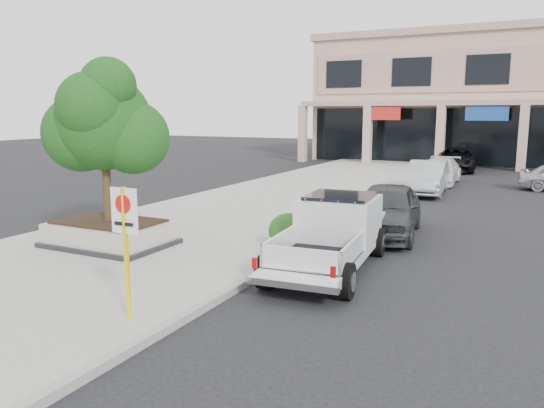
{
  "coord_description": "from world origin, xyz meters",
  "views": [
    {
      "loc": [
        3.85,
        -9.8,
        3.68
      ],
      "look_at": [
        -1.8,
        1.5,
        1.49
      ],
      "focal_mm": 35.0,
      "sensor_mm": 36.0,
      "label": 1
    }
  ],
  "objects": [
    {
      "name": "pickup_truck",
      "position": [
        -0.35,
        1.58,
        0.84
      ],
      "size": [
        2.43,
        5.49,
        1.68
      ],
      "primitive_type": null,
      "rotation": [
        0.0,
        0.0,
        0.09
      ],
      "color": "silver",
      "rests_on": "ground"
    },
    {
      "name": "planter",
      "position": [
        -6.26,
        0.65,
        0.48
      ],
      "size": [
        3.2,
        2.2,
        0.68
      ],
      "color": "black",
      "rests_on": "sidewalk"
    },
    {
      "name": "planter_tree",
      "position": [
        -6.12,
        0.81,
        3.41
      ],
      "size": [
        2.9,
        2.55,
        4.0
      ],
      "color": "#2E2212",
      "rests_on": "planter"
    },
    {
      "name": "curb_car_c",
      "position": [
        -0.62,
        18.61,
        0.66
      ],
      "size": [
        1.9,
        4.58,
        1.32
      ],
      "primitive_type": "imported",
      "rotation": [
        0.0,
        0.0,
        0.01
      ],
      "color": "silver",
      "rests_on": "ground"
    },
    {
      "name": "sidewalk",
      "position": [
        -5.5,
        6.0,
        0.07
      ],
      "size": [
        8.0,
        52.0,
        0.15
      ],
      "primitive_type": "cube",
      "color": "gray",
      "rests_on": "ground"
    },
    {
      "name": "curb",
      "position": [
        -1.55,
        6.0,
        0.07
      ],
      "size": [
        0.2,
        52.0,
        0.15
      ],
      "primitive_type": "cube",
      "color": "gray",
      "rests_on": "ground"
    },
    {
      "name": "curb_car_d",
      "position": [
        -0.73,
        25.34,
        0.72
      ],
      "size": [
        2.75,
        5.36,
        1.45
      ],
      "primitive_type": "imported",
      "rotation": [
        0.0,
        0.0,
        0.07
      ],
      "color": "black",
      "rests_on": "ground"
    },
    {
      "name": "curb_car_a",
      "position": [
        -0.08,
        5.79,
        0.79
      ],
      "size": [
        2.43,
        4.81,
        1.57
      ],
      "primitive_type": "imported",
      "rotation": [
        0.0,
        0.0,
        0.13
      ],
      "color": "#2F3234",
      "rests_on": "ground"
    },
    {
      "name": "hedge",
      "position": [
        -1.8,
        2.5,
        0.62
      ],
      "size": [
        1.1,
        0.99,
        0.93
      ],
      "primitive_type": "ellipsoid",
      "color": "#164A15",
      "rests_on": "sidewalk"
    },
    {
      "name": "ground",
      "position": [
        0.0,
        0.0,
        0.0
      ],
      "size": [
        120.0,
        120.0,
        0.0
      ],
      "primitive_type": "plane",
      "color": "black",
      "rests_on": "ground"
    },
    {
      "name": "no_parking_sign",
      "position": [
        -2.27,
        -3.11,
        1.63
      ],
      "size": [
        0.55,
        0.09,
        2.3
      ],
      "color": "yellow",
      "rests_on": "sidewalk"
    },
    {
      "name": "curb_car_b",
      "position": [
        -0.55,
        14.83,
        0.75
      ],
      "size": [
        1.85,
        4.62,
        1.5
      ],
      "primitive_type": "imported",
      "rotation": [
        0.0,
        0.0,
        0.06
      ],
      "color": "#B0B4B9",
      "rests_on": "ground"
    }
  ]
}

